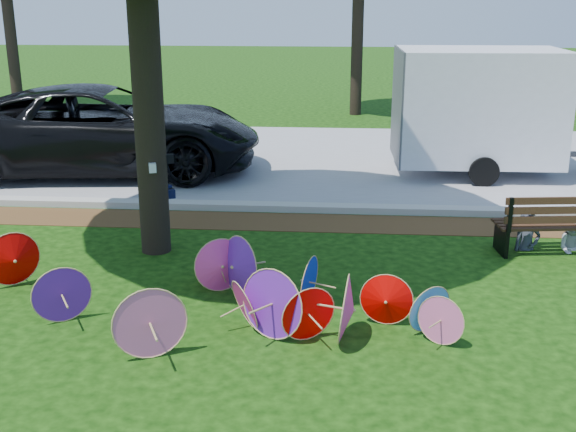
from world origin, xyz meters
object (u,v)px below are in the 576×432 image
cargo_trailer (478,106)px  person_left (530,211)px  black_van (103,130)px  park_bench (553,222)px  parasol_pile (239,292)px

cargo_trailer → person_left: cargo_trailer is taller
black_van → cargo_trailer: size_ratio=2.01×
cargo_trailer → person_left: 4.86m
black_van → cargo_trailer: bearing=-92.9°
person_left → cargo_trailer: bearing=73.0°
black_van → park_bench: bearing=-124.0°
park_bench → cargo_trailer: bearing=87.4°
park_bench → person_left: size_ratio=1.46×
black_van → person_left: 9.05m
person_left → park_bench: bearing=-25.3°
cargo_trailer → person_left: bearing=-91.3°
black_van → park_bench: size_ratio=3.78×
black_van → park_bench: black_van is taller
parasol_pile → black_van: size_ratio=0.90×
park_bench → person_left: bearing=165.0°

